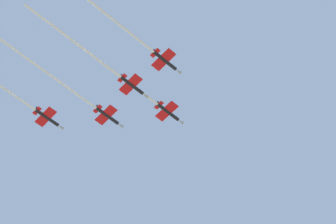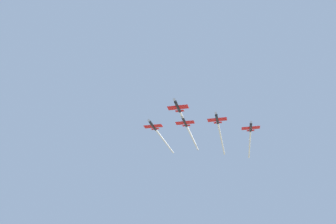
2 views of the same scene
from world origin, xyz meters
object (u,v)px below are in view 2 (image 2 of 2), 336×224
jet_port_inner (220,133)px  jet_lead (185,121)px  jet_starboard_inner (160,135)px  jet_port_outer (189,132)px  jet_starboard_outer (250,139)px

jet_port_inner → jet_lead: bearing=49.5°
jet_starboard_inner → jet_port_inner: bearing=-169.7°
jet_port_inner → jet_port_outer: jet_port_outer is taller
jet_lead → jet_port_inner: 25.51m
jet_port_outer → jet_starboard_outer: bearing=-148.9°
jet_port_inner → jet_starboard_outer: jet_starboard_outer is taller
jet_lead → jet_starboard_inner: size_ratio=1.13×
jet_port_inner → jet_starboard_outer: size_ratio=1.05×
jet_lead → jet_starboard_inner: jet_lead is taller
jet_lead → jet_port_inner: size_ratio=0.91×
jet_starboard_outer → jet_port_outer: bearing=31.1°
jet_port_inner → jet_port_outer: (5.91, -16.19, 0.57)m
jet_port_inner → jet_port_outer: 17.24m
jet_lead → jet_starboard_outer: (-36.75, 30.64, -0.52)m
jet_starboard_inner → jet_port_outer: size_ratio=1.02×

